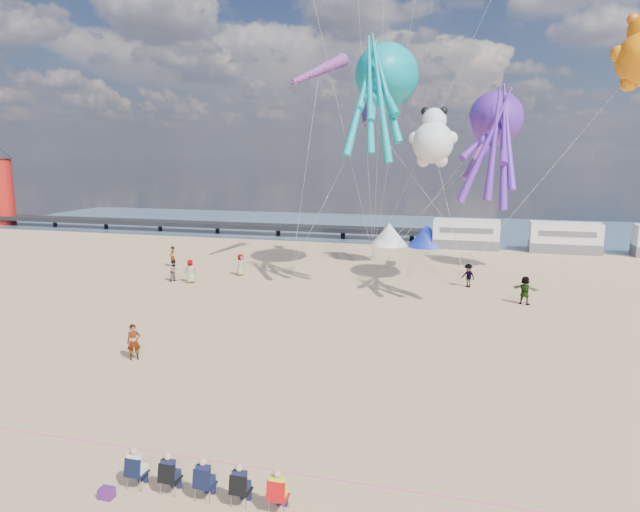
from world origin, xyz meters
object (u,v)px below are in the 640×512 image
Objects in this scene: beachgoer_2 at (468,276)px; sandbag_d at (476,263)px; kite_panda at (433,143)px; sandbag_e at (373,257)px; beachgoer_1 at (174,271)px; beachgoer_4 at (525,290)px; beachgoer_6 at (191,271)px; kite_octopus_teal at (387,75)px; motorhome_0 at (466,234)px; sandbag_c at (463,273)px; tent_blue at (427,236)px; kite_octopus_purple at (496,119)px; beachgoer_5 at (172,256)px; tent_white at (389,234)px; sandbag_a at (292,268)px; windsock_mid at (365,111)px; standing_person at (134,342)px; sandbag_b at (381,269)px; lighthouse at (4,192)px; cooler_purple at (107,493)px; windsock_right at (473,164)px; spectator_row at (205,477)px; motorhome_1 at (565,238)px; windsock_left at (319,71)px; beachgoer_0 at (241,265)px.

beachgoer_2 is 9.48m from sandbag_d.
sandbag_e is at bearing 114.33° from kite_panda.
beachgoer_4 reaches higher than beachgoer_1.
sandbag_d is (20.91, 13.55, -0.79)m from beachgoer_6.
motorhome_0 is at bearing 50.50° from kite_octopus_teal.
kite_octopus_teal is (-6.03, -3.20, 15.28)m from sandbag_c.
motorhome_0 is 13.20× the size of sandbag_c.
tent_blue is 23.31m from kite_octopus_purple.
beachgoer_5 is 3.60× the size of sandbag_e.
beachgoer_1 is 25.46m from beachgoer_4.
kite_octopus_purple is 7.88m from kite_panda.
tent_blue is at bearing -20.13° from beachgoer_1.
kite_panda is (5.56, -5.37, 10.43)m from sandbag_e.
sandbag_e is at bearing 168.45° from beachgoer_2.
kite_octopus_teal is at bearing -157.08° from kite_panda.
sandbag_a is (-5.92, -15.18, -1.09)m from tent_white.
windsock_mid reaches higher than tent_blue.
standing_person is 0.92× the size of beachgoer_4.
kite_panda is (3.98, -0.17, 10.43)m from sandbag_b.
lighthouse is 74.23m from cooler_purple.
windsock_right reaches higher than motorhome_0.
tent_blue is at bearing 119.55° from beachgoer_5.
lighthouse is at bearing 167.26° from sandbag_e.
motorhome_0 is at bearing -55.82° from beachgoer_4.
beachgoer_5 is 23.46m from kite_octopus_teal.
lighthouse is 62.17m from kite_panda.
tent_blue reaches higher than cooler_purple.
beachgoer_5 is 0.32× the size of kite_panda.
sandbag_c is at bearing -1.32° from sandbag_b.
tent_blue is 8.00× the size of sandbag_e.
sandbag_a is (10.44, 1.58, -0.79)m from beachgoer_5.
beachgoer_6 is 0.19× the size of kite_octopus_purple.
beachgoer_5 is 24.70m from sandbag_c.
cooler_purple is (-4.83, -47.62, -1.04)m from tent_blue.
tent_white reaches higher than spectator_row.
motorhome_1 reaches higher than sandbag_a.
windsock_left reaches higher than windsock_mid.
sandbag_b is (7.83, 24.25, -0.75)m from standing_person.
beachgoer_0 is at bearing -160.27° from windsock_mid.
motorhome_0 is 17.65m from windsock_right.
kite_octopus_purple reaches higher than beachgoer_4.
kite_octopus_purple is 1.81× the size of windsock_mid.
tent_blue is (-13.50, 0.00, -0.30)m from motorhome_1.
lighthouse is at bearing 175.76° from tent_white.
cooler_purple is 27.82m from beachgoer_6.
cooler_purple is (-2.73, -0.76, -0.49)m from spectator_row.
lighthouse is 55.01m from windsock_left.
sandbag_a is (0.56, 22.43, -0.75)m from standing_person.
windsock_left is (-3.42, -6.65, 16.09)m from sandbag_e.
sandbag_e is (-8.80, 9.77, -0.76)m from beachgoer_2.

